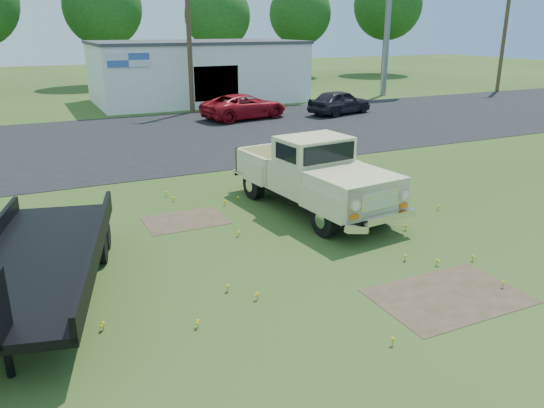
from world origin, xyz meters
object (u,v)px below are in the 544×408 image
at_px(flatbed_trailer, 38,254).
at_px(red_pickup, 245,107).
at_px(dark_sedan, 340,102).
at_px(vintage_pickup_truck, 313,174).

height_order(flatbed_trailer, red_pickup, flatbed_trailer).
distance_m(red_pickup, dark_sedan, 5.94).
relative_size(flatbed_trailer, red_pickup, 1.35).
bearing_deg(vintage_pickup_truck, dark_sedan, 49.03).
bearing_deg(dark_sedan, vintage_pickup_truck, 129.92).
distance_m(vintage_pickup_truck, red_pickup, 16.27).
bearing_deg(red_pickup, dark_sedan, -110.54).
bearing_deg(dark_sedan, flatbed_trailer, 118.66).
bearing_deg(red_pickup, flatbed_trailer, 135.11).
height_order(vintage_pickup_truck, dark_sedan, vintage_pickup_truck).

